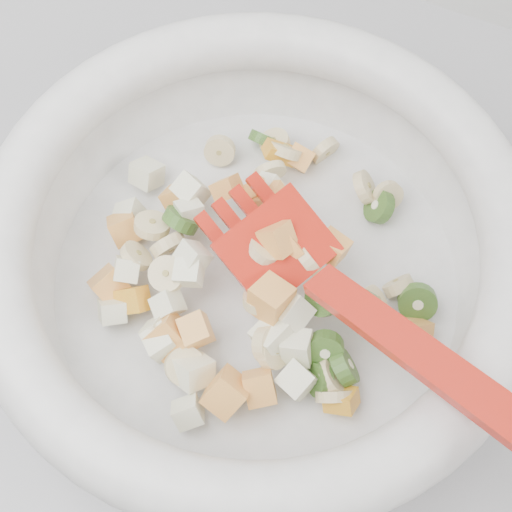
% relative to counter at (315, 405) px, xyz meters
% --- Properties ---
extents(counter, '(2.00, 0.60, 0.90)m').
position_rel_counter_xyz_m(counter, '(0.00, 0.00, 0.00)').
color(counter, gray).
rests_on(counter, ground).
extents(mixing_bowl, '(0.45, 0.38, 0.16)m').
position_rel_counter_xyz_m(mixing_bowl, '(-0.06, -0.06, 0.51)').
color(mixing_bowl, white).
rests_on(mixing_bowl, counter).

